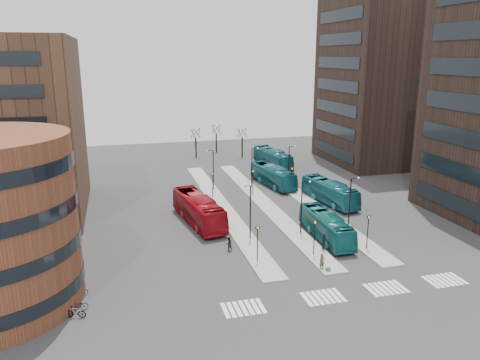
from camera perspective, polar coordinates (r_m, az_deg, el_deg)
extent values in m
plane|color=#2B2B2E|center=(38.73, 14.05, -16.26)|extent=(160.00, 160.00, 0.00)
cube|color=gray|center=(63.22, -2.29, -3.21)|extent=(2.50, 45.00, 0.15)
cube|color=gray|center=(64.71, 2.91, -2.78)|extent=(2.50, 45.00, 0.15)
cube|color=gray|center=(66.72, 7.83, -2.35)|extent=(2.50, 45.00, 0.15)
cube|color=navy|center=(45.61, 10.70, -10.69)|extent=(0.44, 0.38, 0.49)
imported|color=maroon|center=(56.91, -5.10, -3.60)|extent=(4.84, 12.62, 3.43)
imported|color=#135E5F|center=(52.94, 10.45, -5.55)|extent=(2.69, 10.53, 2.92)
imported|color=#135963|center=(73.20, 4.03, 0.51)|extent=(4.32, 11.38, 3.09)
imported|color=#155C6B|center=(65.66, 10.86, -1.44)|extent=(4.07, 11.30, 3.08)
imported|color=#145A64|center=(85.27, 3.98, 2.67)|extent=(3.99, 12.11, 3.31)
imported|color=#4A472C|center=(45.76, 9.96, -9.78)|extent=(0.66, 0.51, 1.62)
imported|color=black|center=(49.18, -1.37, -7.79)|extent=(0.85, 0.73, 1.54)
imported|color=black|center=(49.89, 10.16, -7.51)|extent=(0.60, 1.12, 1.82)
imported|color=black|center=(53.94, 9.42, -5.85)|extent=(0.62, 1.05, 1.60)
imported|color=gray|center=(40.76, -19.31, -14.26)|extent=(1.81, 0.76, 0.92)
imported|color=gray|center=(39.84, -19.42, -14.95)|extent=(1.70, 0.95, 0.99)
imported|color=gray|center=(42.76, -19.09, -12.85)|extent=(1.71, 1.19, 0.85)
cube|color=silver|center=(38.90, -1.80, -15.61)|extent=(0.35, 2.40, 0.01)
cube|color=silver|center=(39.00, -1.06, -15.52)|extent=(0.35, 2.40, 0.01)
cube|color=silver|center=(39.11, -0.32, -15.43)|extent=(0.35, 2.40, 0.01)
cube|color=silver|center=(39.22, 0.41, -15.33)|extent=(0.35, 2.40, 0.01)
cube|color=silver|center=(39.34, 1.14, -15.24)|extent=(0.35, 2.40, 0.01)
cube|color=silver|center=(39.46, 1.86, -15.14)|extent=(0.35, 2.40, 0.01)
cube|color=silver|center=(39.59, 2.58, -15.04)|extent=(0.35, 2.40, 0.01)
cube|color=silver|center=(40.82, 8.12, -14.19)|extent=(0.35, 2.40, 0.01)
cube|color=silver|center=(41.00, 8.78, -14.08)|extent=(0.35, 2.40, 0.01)
cube|color=silver|center=(41.19, 9.44, -13.97)|extent=(0.35, 2.40, 0.01)
cube|color=silver|center=(41.38, 10.09, -13.85)|extent=(0.35, 2.40, 0.01)
cube|color=silver|center=(41.57, 10.73, -13.74)|extent=(0.35, 2.40, 0.01)
cube|color=silver|center=(41.77, 11.37, -13.63)|extent=(0.35, 2.40, 0.01)
cube|color=silver|center=(41.98, 12.00, -13.51)|extent=(0.35, 2.40, 0.01)
cube|color=silver|center=(43.31, 15.64, -12.82)|extent=(0.35, 2.40, 0.01)
cube|color=silver|center=(43.55, 16.23, -12.70)|extent=(0.35, 2.40, 0.01)
cube|color=silver|center=(43.79, 16.80, -12.59)|extent=(0.35, 2.40, 0.01)
cube|color=silver|center=(44.04, 17.37, -12.47)|extent=(0.35, 2.40, 0.01)
cube|color=silver|center=(44.29, 17.93, -12.36)|extent=(0.35, 2.40, 0.01)
cube|color=silver|center=(44.54, 18.49, -12.24)|extent=(0.35, 2.40, 0.01)
cube|color=silver|center=(44.80, 19.04, -12.12)|extent=(0.35, 2.40, 0.01)
cube|color=silver|center=(46.44, 22.19, -11.44)|extent=(0.35, 2.40, 0.01)
cube|color=silver|center=(46.73, 22.69, -11.33)|extent=(0.35, 2.40, 0.01)
cube|color=silver|center=(47.02, 23.18, -11.22)|extent=(0.35, 2.40, 0.01)
cube|color=silver|center=(47.31, 23.67, -11.10)|extent=(0.35, 2.40, 0.01)
cube|color=silver|center=(47.61, 24.15, -10.99)|extent=(0.35, 2.40, 0.01)
cube|color=silver|center=(47.91, 24.63, -10.88)|extent=(0.35, 2.40, 0.01)
cube|color=silver|center=(48.21, 25.10, -10.77)|extent=(0.35, 2.40, 0.01)
cube|color=black|center=(61.68, 25.11, -2.77)|extent=(0.12, 16.00, 2.00)
cube|color=black|center=(60.68, 25.52, 0.84)|extent=(0.12, 16.00, 2.00)
cube|color=black|center=(59.93, 25.95, 4.55)|extent=(0.12, 16.00, 2.00)
cube|color=black|center=(59.44, 26.39, 8.33)|extent=(0.12, 16.00, 2.00)
cube|color=black|center=(59.21, 26.85, 12.17)|extent=(0.12, 16.00, 2.00)
cube|color=black|center=(92.75, 17.38, 11.36)|extent=(20.00, 20.00, 30.00)
cube|color=black|center=(89.42, 11.27, 3.54)|extent=(0.12, 16.00, 2.00)
cube|color=black|center=(88.74, 11.40, 6.08)|extent=(0.12, 16.00, 2.00)
cube|color=black|center=(88.22, 11.53, 8.64)|extent=(0.12, 16.00, 2.00)
cube|color=black|center=(87.89, 11.67, 11.23)|extent=(0.12, 16.00, 2.00)
cube|color=black|center=(87.74, 11.81, 13.84)|extent=(0.12, 16.00, 2.00)
cube|color=black|center=(87.77, 11.95, 16.44)|extent=(0.12, 16.00, 2.00)
cube|color=black|center=(87.99, 12.10, 19.05)|extent=(0.12, 16.00, 2.00)
cylinder|color=black|center=(46.16, 2.13, -7.85)|extent=(0.10, 0.10, 3.50)
cube|color=black|center=(45.51, 2.16, -5.82)|extent=(0.45, 0.10, 0.30)
cube|color=yellow|center=(45.45, 2.18, -5.84)|extent=(0.20, 0.02, 0.20)
cylinder|color=black|center=(66.36, -3.40, -0.69)|extent=(0.10, 0.10, 3.50)
cube|color=black|center=(65.90, -3.42, 0.78)|extent=(0.45, 0.10, 0.30)
cube|color=yellow|center=(65.85, -3.41, 0.76)|extent=(0.20, 0.02, 0.20)
cylinder|color=black|center=(48.13, 9.04, -7.05)|extent=(0.10, 0.10, 3.50)
cube|color=black|center=(47.51, 9.12, -5.09)|extent=(0.45, 0.10, 0.30)
cube|color=yellow|center=(47.46, 9.15, -5.11)|extent=(0.20, 0.02, 0.20)
cylinder|color=black|center=(67.74, 1.58, -0.34)|extent=(0.10, 0.10, 3.50)
cube|color=black|center=(67.30, 1.59, 1.10)|extent=(0.45, 0.10, 0.30)
cube|color=yellow|center=(67.25, 1.61, 1.09)|extent=(0.20, 0.02, 0.20)
cylinder|color=black|center=(50.74, 15.29, -6.23)|extent=(0.10, 0.10, 3.50)
cube|color=black|center=(50.15, 15.43, -4.36)|extent=(0.45, 0.10, 0.30)
cube|color=yellow|center=(50.11, 15.46, -4.39)|extent=(0.20, 0.02, 0.20)
cylinder|color=black|center=(69.63, 6.33, 0.00)|extent=(0.10, 0.10, 3.50)
cube|color=black|center=(69.20, 6.37, 1.40)|extent=(0.45, 0.10, 0.30)
cube|color=yellow|center=(69.14, 6.38, 1.39)|extent=(0.20, 0.02, 0.20)
cylinder|color=black|center=(51.35, 1.27, -3.94)|extent=(0.14, 0.14, 6.00)
cylinder|color=black|center=(50.34, 0.80, -0.75)|extent=(0.90, 0.08, 0.08)
sphere|color=silver|center=(50.22, 0.30, -0.79)|extent=(0.24, 0.24, 0.24)
cylinder|color=black|center=(70.02, -3.26, 1.21)|extent=(0.14, 0.14, 6.00)
cylinder|color=black|center=(69.28, -3.67, 3.59)|extent=(0.90, 0.08, 0.08)
sphere|color=silver|center=(69.20, -4.03, 3.57)|extent=(0.24, 0.24, 0.24)
cylinder|color=black|center=(53.25, 7.50, -3.37)|extent=(0.14, 0.14, 6.00)
cylinder|color=black|center=(52.56, 8.06, -0.22)|extent=(0.90, 0.08, 0.08)
sphere|color=silver|center=(52.73, 8.51, -0.19)|extent=(0.24, 0.24, 0.24)
cylinder|color=black|center=(71.42, 1.46, 1.50)|extent=(0.14, 0.14, 6.00)
cylinder|color=black|center=(70.91, 1.82, 3.88)|extent=(0.90, 0.08, 0.08)
sphere|color=silver|center=(71.04, 2.17, 3.90)|extent=(0.24, 0.24, 0.24)
cylinder|color=black|center=(55.73, 13.22, -2.81)|extent=(0.14, 0.14, 6.00)
cylinder|color=black|center=(55.12, 13.82, 0.20)|extent=(0.90, 0.08, 0.08)
sphere|color=silver|center=(55.33, 14.23, 0.23)|extent=(0.24, 0.24, 0.24)
cylinder|color=black|center=(73.29, 5.97, 1.78)|extent=(0.14, 0.14, 6.00)
cylinder|color=black|center=(72.83, 6.36, 4.09)|extent=(0.90, 0.08, 0.08)
sphere|color=silver|center=(72.99, 6.69, 4.11)|extent=(0.24, 0.24, 0.24)
cylinder|color=black|center=(93.58, -5.40, 3.96)|extent=(0.30, 0.30, 4.00)
cylinder|color=black|center=(93.19, -5.01, 5.73)|extent=(0.10, 1.56, 1.95)
cylinder|color=black|center=(93.76, -5.38, 5.78)|extent=(1.48, 0.59, 1.97)
cylinder|color=black|center=(93.39, -5.82, 5.73)|extent=(0.90, 1.31, 1.99)
cylinder|color=black|center=(92.59, -5.74, 5.65)|extent=(0.89, 1.31, 1.99)
cylinder|color=black|center=(92.46, -5.24, 5.65)|extent=(1.48, 0.58, 1.97)
cylinder|color=black|center=(98.35, -2.90, 4.54)|extent=(0.30, 0.30, 4.00)
cylinder|color=black|center=(98.01, -2.52, 6.23)|extent=(0.10, 1.56, 1.95)
cylinder|color=black|center=(98.56, -2.88, 6.28)|extent=(1.48, 0.59, 1.97)
cylinder|color=black|center=(98.16, -3.30, 6.23)|extent=(0.90, 1.31, 1.99)
cylinder|color=black|center=(97.36, -3.21, 6.16)|extent=(0.89, 1.31, 1.99)
cylinder|color=black|center=(97.27, -2.72, 6.16)|extent=(1.48, 0.58, 1.97)
cylinder|color=black|center=(93.54, 0.27, 4.02)|extent=(0.30, 0.30, 4.00)
cylinder|color=black|center=(93.21, 0.69, 5.79)|extent=(0.10, 1.56, 1.95)
cylinder|color=black|center=(93.72, 0.29, 5.84)|extent=(1.48, 0.59, 1.97)
cylinder|color=black|center=(93.28, -0.13, 5.80)|extent=(0.90, 1.31, 1.99)
cylinder|color=black|center=(92.49, -0.01, 5.72)|extent=(0.89, 1.31, 1.99)
cylinder|color=black|center=(92.45, 0.51, 5.71)|extent=(1.48, 0.58, 1.97)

